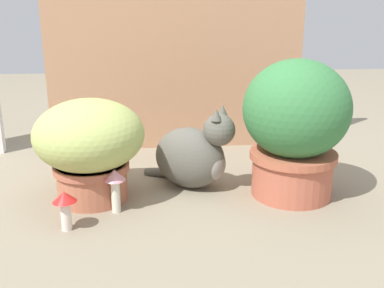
{
  "coord_description": "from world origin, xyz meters",
  "views": [
    {
      "loc": [
        -0.03,
        -1.41,
        0.63
      ],
      "look_at": [
        0.11,
        0.02,
        0.18
      ],
      "focal_mm": 41.83,
      "sensor_mm": 36.0,
      "label": 1
    }
  ],
  "objects": [
    {
      "name": "leafy_planter",
      "position": [
        0.45,
        -0.02,
        0.25
      ],
      "size": [
        0.35,
        0.35,
        0.47
      ],
      "color": "#B75D46",
      "rests_on": "ground"
    },
    {
      "name": "ground_plane",
      "position": [
        0.0,
        0.0,
        0.0
      ],
      "size": [
        6.0,
        6.0,
        0.0
      ],
      "primitive_type": "plane",
      "color": "gray"
    },
    {
      "name": "cardboard_backdrop",
      "position": [
        0.09,
        0.57,
        0.49
      ],
      "size": [
        1.13,
        0.03,
        0.97
      ],
      "primitive_type": "cube",
      "color": "tan",
      "rests_on": "ground"
    },
    {
      "name": "mushroom_ornament_red",
      "position": [
        -0.28,
        -0.21,
        0.08
      ],
      "size": [
        0.07,
        0.07,
        0.12
      ],
      "color": "silver",
      "rests_on": "ground"
    },
    {
      "name": "grass_planter",
      "position": [
        -0.23,
        0.01,
        0.19
      ],
      "size": [
        0.36,
        0.36,
        0.34
      ],
      "color": "#B4664A",
      "rests_on": "ground"
    },
    {
      "name": "mushroom_ornament_pink",
      "position": [
        -0.15,
        -0.1,
        0.1
      ],
      "size": [
        0.07,
        0.07,
        0.14
      ],
      "color": "silver",
      "rests_on": "ground"
    },
    {
      "name": "cat",
      "position": [
        0.12,
        0.08,
        0.12
      ],
      "size": [
        0.34,
        0.3,
        0.32
      ],
      "color": "#59564D",
      "rests_on": "ground"
    }
  ]
}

